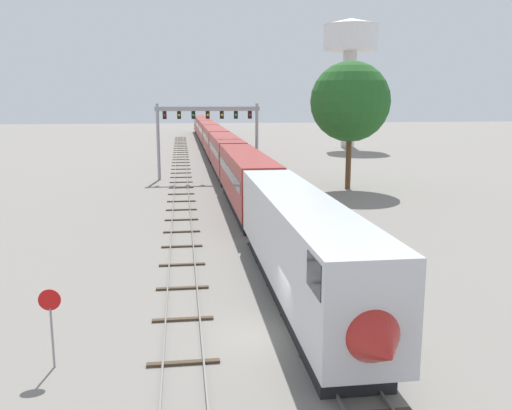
{
  "coord_description": "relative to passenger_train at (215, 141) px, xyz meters",
  "views": [
    {
      "loc": [
        -3.39,
        -20.44,
        9.27
      ],
      "look_at": [
        1.0,
        12.0,
        3.0
      ],
      "focal_mm": 38.84,
      "sensor_mm": 36.0,
      "label": 1
    }
  ],
  "objects": [
    {
      "name": "trackside_tree_left",
      "position": [
        11.9,
        -33.66,
        6.4
      ],
      "size": [
        8.19,
        8.19,
        13.13
      ],
      "color": "brown",
      "rests_on": "ground"
    },
    {
      "name": "water_tower",
      "position": [
        27.04,
        16.2,
        16.72
      ],
      "size": [
        10.43,
        10.43,
        24.29
      ],
      "color": "beige",
      "rests_on": "ground"
    },
    {
      "name": "track_main",
      "position": [
        0.0,
        -8.99,
        -2.55
      ],
      "size": [
        2.6,
        200.0,
        0.16
      ],
      "color": "slate",
      "rests_on": "ground"
    },
    {
      "name": "ground_plane",
      "position": [
        -2.0,
        -68.99,
        -2.61
      ],
      "size": [
        400.0,
        400.0,
        0.0
      ],
      "primitive_type": "plane",
      "color": "gray"
    },
    {
      "name": "passenger_train",
      "position": [
        0.0,
        0.0,
        0.0
      ],
      "size": [
        3.04,
        150.39,
        4.8
      ],
      "color": "silver",
      "rests_on": "ground"
    },
    {
      "name": "stop_sign",
      "position": [
        -10.0,
        -70.62,
        -0.74
      ],
      "size": [
        0.76,
        0.08,
        2.88
      ],
      "color": "gray",
      "rests_on": "ground"
    },
    {
      "name": "track_near",
      "position": [
        -5.5,
        -28.99,
        -2.55
      ],
      "size": [
        2.6,
        160.0,
        0.16
      ],
      "color": "slate",
      "rests_on": "ground"
    },
    {
      "name": "signal_gantry",
      "position": [
        -2.25,
        -24.42,
        3.86
      ],
      "size": [
        12.1,
        0.49,
        8.78
      ],
      "color": "#999BA0",
      "rests_on": "ground"
    }
  ]
}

